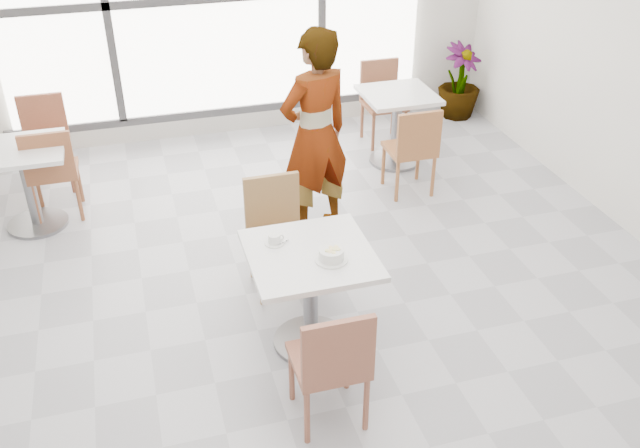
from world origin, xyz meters
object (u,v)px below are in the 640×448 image
object	(u,v)px
bg_chair_left_near	(51,168)
bg_chair_left_far	(45,135)
bg_chair_right_near	(413,146)
chair_near	(332,361)
oatmeal_bowl	(331,255)
main_table	(310,281)
chair_far	(276,226)
bg_chair_right_far	(382,96)
bg_table_left	(27,176)
person	(315,135)
bg_table_right	(397,118)
coffee_cup	(275,239)
plant_right	(460,81)

from	to	relation	value
bg_chair_left_near	bg_chair_left_far	world-z (taller)	same
bg_chair_right_near	bg_chair_left_near	bearing A→B (deg)	-8.25
chair_near	oatmeal_bowl	size ratio (longest dim) A/B	4.14
main_table	chair_far	bearing A→B (deg)	93.80
bg_chair_right_far	bg_chair_left_near	bearing A→B (deg)	-166.55
bg_table_left	bg_chair_right_near	size ratio (longest dim) A/B	0.86
bg_chair_left_near	person	bearing A→B (deg)	159.42
main_table	bg_chair_left_near	size ratio (longest dim) A/B	0.92
chair_near	bg_chair_left_near	distance (m)	3.41
main_table	chair_near	size ratio (longest dim) A/B	0.92
person	bg_chair_left_far	distance (m)	2.73
bg_chair_right_far	chair_near	bearing A→B (deg)	-114.40
bg_table_left	bg_chair_left_far	size ratio (longest dim) A/B	0.86
chair_far	bg_table_right	size ratio (longest dim) A/B	1.16
coffee_cup	bg_table_right	xyz separation A→B (m)	(1.79, 2.31, -0.29)
main_table	bg_chair_right_far	distance (m)	3.47
person	main_table	bearing A→B (deg)	54.31
coffee_cup	plant_right	size ratio (longest dim) A/B	0.19
main_table	bg_table_right	world-z (taller)	same
chair_near	plant_right	xyz separation A→B (m)	(2.82, 4.15, -0.07)
oatmeal_bowl	bg_chair_right_far	size ratio (longest dim) A/B	0.24
bg_table_left	bg_chair_right_near	world-z (taller)	bg_chair_right_near
main_table	chair_far	distance (m)	0.78
chair_far	oatmeal_bowl	world-z (taller)	chair_far
bg_table_right	bg_chair_right_far	world-z (taller)	bg_chair_right_far
main_table	coffee_cup	world-z (taller)	coffee_cup
chair_near	coffee_cup	bearing A→B (deg)	-82.80
plant_right	main_table	bearing A→B (deg)	-128.84
chair_far	bg_chair_left_far	distance (m)	2.80
person	bg_chair_left_far	size ratio (longest dim) A/B	2.05
main_table	bg_chair_right_far	xyz separation A→B (m)	(1.65, 3.05, -0.02)
person	bg_chair_left_near	size ratio (longest dim) A/B	2.05
bg_chair_right_near	plant_right	xyz separation A→B (m)	(1.26, 1.62, -0.07)
chair_near	bg_chair_left_far	bearing A→B (deg)	-65.47
bg_chair_right_far	chair_far	bearing A→B (deg)	-126.78
bg_table_right	plant_right	distance (m)	1.48
bg_table_left	bg_chair_left_far	xyz separation A→B (m)	(0.12, 0.80, 0.01)
chair_far	bg_table_left	world-z (taller)	chair_far
chair_far	bg_chair_right_near	size ratio (longest dim) A/B	1.00
person	bg_chair_left_far	xyz separation A→B (m)	(-2.22, 1.54, -0.39)
bg_chair_right_far	oatmeal_bowl	bearing A→B (deg)	-115.88
main_table	bg_table_right	size ratio (longest dim) A/B	1.07
coffee_cup	bg_chair_right_near	world-z (taller)	bg_chair_right_near
coffee_cup	bg_chair_left_far	size ratio (longest dim) A/B	0.18
main_table	plant_right	world-z (taller)	plant_right
chair_far	bg_chair_left_far	bearing A→B (deg)	128.09
plant_right	chair_far	bearing A→B (deg)	-136.80
bg_chair_left_far	oatmeal_bowl	bearing A→B (deg)	-58.77
bg_chair_left_far	bg_chair_right_near	world-z (taller)	same
chair_far	coffee_cup	distance (m)	0.69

